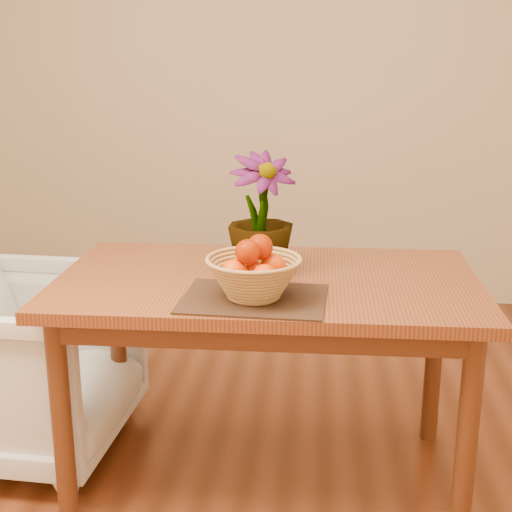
# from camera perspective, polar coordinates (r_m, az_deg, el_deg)

# --- Properties ---
(wall_back) EXTENTS (4.00, 0.02, 2.70)m
(wall_back) POSITION_cam_1_polar(r_m,az_deg,el_deg) (4.21, 2.95, 14.31)
(wall_back) COLOR beige
(wall_back) RESTS_ON floor
(table) EXTENTS (1.40, 0.80, 0.75)m
(table) POSITION_cam_1_polar(r_m,az_deg,el_deg) (2.40, 0.92, -3.72)
(table) COLOR brown
(table) RESTS_ON floor
(placemat) EXTENTS (0.45, 0.35, 0.01)m
(placemat) POSITION_cam_1_polar(r_m,az_deg,el_deg) (2.16, -0.17, -3.43)
(placemat) COLOR #311F12
(placemat) RESTS_ON table
(wicker_basket) EXTENTS (0.29, 0.29, 0.12)m
(wicker_basket) POSITION_cam_1_polar(r_m,az_deg,el_deg) (2.14, -0.17, -1.87)
(wicker_basket) COLOR #B08449
(wicker_basket) RESTS_ON placemat
(orange_pile) EXTENTS (0.19, 0.18, 0.14)m
(orange_pile) POSITION_cam_1_polar(r_m,az_deg,el_deg) (2.12, -0.16, -0.34)
(orange_pile) COLOR #E74A03
(orange_pile) RESTS_ON wicker_basket
(potted_plant) EXTENTS (0.30, 0.30, 0.40)m
(potted_plant) POSITION_cam_1_polar(r_m,az_deg,el_deg) (2.38, 0.39, 3.40)
(potted_plant) COLOR #1B4B15
(potted_plant) RESTS_ON table
(armchair) EXTENTS (0.74, 0.78, 0.76)m
(armchair) POSITION_cam_1_polar(r_m,az_deg,el_deg) (2.83, -18.03, -7.56)
(armchair) COLOR #7E6757
(armchair) RESTS_ON floor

